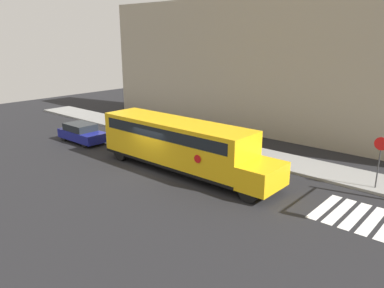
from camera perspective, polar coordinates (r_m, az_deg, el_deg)
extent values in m
plane|color=black|center=(22.41, -6.30, -4.04)|extent=(60.00, 60.00, 0.00)
cube|color=gray|center=(26.97, 3.86, -0.30)|extent=(44.00, 3.00, 0.15)
cube|color=#9E937F|center=(31.39, 11.40, 11.53)|extent=(32.00, 4.00, 10.67)
cube|color=white|center=(18.81, 19.59, -8.99)|extent=(0.50, 3.20, 0.01)
cube|color=white|center=(18.61, 21.60, -9.49)|extent=(0.50, 3.20, 0.01)
cube|color=white|center=(18.43, 23.67, -9.98)|extent=(0.50, 3.20, 0.01)
cube|color=white|center=(18.27, 25.77, -10.48)|extent=(0.50, 3.20, 0.01)
cube|color=yellow|center=(21.98, -2.52, 0.32)|extent=(10.09, 2.50, 2.52)
cube|color=yellow|center=(18.81, 10.69, -4.83)|extent=(1.69, 2.50, 1.20)
cube|color=black|center=(22.33, -2.48, -2.59)|extent=(10.09, 2.54, 0.16)
cube|color=black|center=(21.79, -2.54, 2.11)|extent=(9.28, 2.53, 0.64)
cylinder|color=red|center=(19.32, 0.83, -2.30)|extent=(0.44, 0.02, 0.44)
cylinder|color=black|center=(19.93, 11.99, -5.39)|extent=(1.00, 0.30, 1.00)
cylinder|color=black|center=(18.20, 8.62, -7.34)|extent=(1.00, 0.30, 1.00)
cylinder|color=black|center=(25.69, -7.06, -0.24)|extent=(1.00, 0.30, 1.00)
cylinder|color=black|center=(24.37, -10.82, -1.32)|extent=(1.00, 0.30, 1.00)
cube|color=navy|center=(29.24, -16.32, 1.33)|extent=(4.08, 1.76, 0.65)
cube|color=#1E2328|center=(29.30, -16.67, 2.51)|extent=(2.28, 1.62, 0.51)
cylinder|color=black|center=(28.62, -13.54, 0.76)|extent=(0.64, 0.22, 0.64)
cylinder|color=black|center=(27.80, -16.08, 0.12)|extent=(0.64, 0.22, 0.64)
cylinder|color=black|center=(30.79, -16.48, 1.62)|extent=(0.64, 0.22, 0.64)
cylinder|color=black|center=(30.04, -18.90, 1.05)|extent=(0.64, 0.22, 0.64)
cylinder|color=#38383A|center=(21.31, 26.50, -3.15)|extent=(0.07, 0.07, 2.55)
cylinder|color=red|center=(20.92, 26.89, 0.03)|extent=(0.68, 0.03, 0.68)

